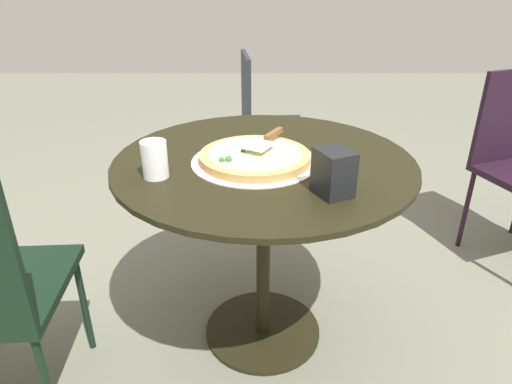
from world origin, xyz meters
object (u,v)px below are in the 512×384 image
Objects in this scene: pizza_on_tray at (256,157)px; pizza_server at (268,139)px; patio_table at (265,200)px; napkin_dispenser at (335,173)px; patio_chair_far at (264,116)px; drinking_cup at (156,159)px.

pizza_server reaches higher than pizza_on_tray.
pizza_on_tray is at bearing -121.18° from pizza_server.
patio_table is 4.80× the size of pizza_server.
patio_chair_far is (-0.17, 1.57, -0.31)m from napkin_dispenser.
napkin_dispenser is 0.15× the size of patio_chair_far.
patio_table is at bearing -169.00° from napkin_dispenser.
patio_chair_far reaches higher than drinking_cup.
napkin_dispenser is (0.51, -0.11, 0.01)m from drinking_cup.
drinking_cup reaches higher than pizza_on_tray.
drinking_cup is at bearing -158.70° from pizza_on_tray.
patio_chair_far is (0.05, 1.34, -0.26)m from pizza_on_tray.
patio_table is 1.32m from patio_chair_far.
pizza_on_tray is (-0.03, -0.03, 0.17)m from patio_table.
pizza_on_tray is 0.32m from napkin_dispenser.
drinking_cup reaches higher than pizza_server.
drinking_cup is 0.88× the size of napkin_dispenser.
patio_table is at bearing 23.80° from drinking_cup.
pizza_on_tray is at bearing -137.10° from patio_table.
patio_table is 8.84× the size of drinking_cup.
patio_chair_far reaches higher than pizza_server.
napkin_dispenser is (0.19, -0.26, 0.22)m from patio_table.
pizza_on_tray is 0.32m from drinking_cup.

